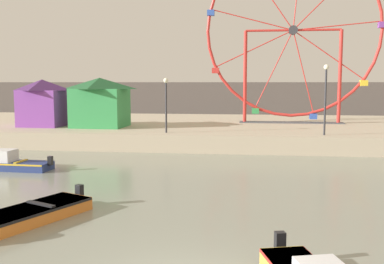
{
  "coord_description": "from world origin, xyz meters",
  "views": [
    {
      "loc": [
        1.19,
        -8.46,
        4.33
      ],
      "look_at": [
        -1.27,
        11.13,
        2.13
      ],
      "focal_mm": 41.39,
      "sensor_mm": 36.0,
      "label": 1
    }
  ],
  "objects_px": {
    "carnival_booth_purple_stall": "(43,102)",
    "promenade_lamp_near": "(326,90)",
    "promenade_lamp_far": "(166,96)",
    "ferris_wheel_red_frame": "(293,33)",
    "carnival_booth_green_kiosk": "(100,102)"
  },
  "relations": [
    {
      "from": "carnival_booth_green_kiosk",
      "to": "promenade_lamp_near",
      "type": "height_order",
      "value": "promenade_lamp_near"
    },
    {
      "from": "carnival_booth_purple_stall",
      "to": "promenade_lamp_near",
      "type": "distance_m",
      "value": 19.9
    },
    {
      "from": "ferris_wheel_red_frame",
      "to": "carnival_booth_green_kiosk",
      "type": "relative_size",
      "value": 3.45
    },
    {
      "from": "carnival_booth_green_kiosk",
      "to": "promenade_lamp_far",
      "type": "relative_size",
      "value": 1.17
    },
    {
      "from": "carnival_booth_green_kiosk",
      "to": "promenade_lamp_far",
      "type": "xyz_separation_m",
      "value": [
        5.43,
        -3.13,
        0.48
      ]
    },
    {
      "from": "ferris_wheel_red_frame",
      "to": "promenade_lamp_far",
      "type": "height_order",
      "value": "ferris_wheel_red_frame"
    },
    {
      "from": "carnival_booth_purple_stall",
      "to": "promenade_lamp_near",
      "type": "height_order",
      "value": "promenade_lamp_near"
    },
    {
      "from": "ferris_wheel_red_frame",
      "to": "promenade_lamp_near",
      "type": "height_order",
      "value": "ferris_wheel_red_frame"
    },
    {
      "from": "ferris_wheel_red_frame",
      "to": "carnival_booth_purple_stall",
      "type": "xyz_separation_m",
      "value": [
        -18.38,
        -5.0,
        -5.28
      ]
    },
    {
      "from": "carnival_booth_green_kiosk",
      "to": "promenade_lamp_far",
      "type": "bearing_deg",
      "value": -28.07
    },
    {
      "from": "ferris_wheel_red_frame",
      "to": "promenade_lamp_near",
      "type": "distance_m",
      "value": 9.3
    },
    {
      "from": "promenade_lamp_near",
      "to": "ferris_wheel_red_frame",
      "type": "bearing_deg",
      "value": 98.65
    },
    {
      "from": "ferris_wheel_red_frame",
      "to": "promenade_lamp_far",
      "type": "xyz_separation_m",
      "value": [
        -8.61,
        -8.08,
        -4.74
      ]
    },
    {
      "from": "ferris_wheel_red_frame",
      "to": "promenade_lamp_far",
      "type": "relative_size",
      "value": 4.02
    },
    {
      "from": "promenade_lamp_near",
      "to": "promenade_lamp_far",
      "type": "xyz_separation_m",
      "value": [
        -9.85,
        0.08,
        -0.45
      ]
    }
  ]
}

